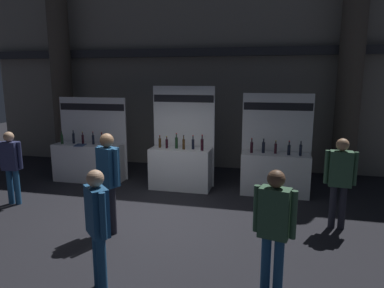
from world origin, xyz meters
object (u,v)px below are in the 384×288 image
(exhibitor_booth_1, at_px, (181,164))
(visitor_2, at_px, (340,176))
(visitor_0, at_px, (97,221))
(visitor_1, at_px, (274,223))
(visitor_6, at_px, (108,174))
(exhibitor_booth_0, at_px, (89,159))
(exhibitor_booth_2, at_px, (275,169))
(visitor_3, at_px, (11,162))

(exhibitor_booth_1, xyz_separation_m, visitor_2, (3.43, -1.66, 0.38))
(exhibitor_booth_1, bearing_deg, visitor_0, -88.94)
(visitor_1, relative_size, visitor_6, 0.92)
(visitor_0, height_order, visitor_6, visitor_6)
(exhibitor_booth_0, relative_size, visitor_6, 1.23)
(exhibitor_booth_1, height_order, visitor_0, exhibitor_booth_1)
(exhibitor_booth_1, height_order, visitor_2, exhibitor_booth_1)
(exhibitor_booth_0, xyz_separation_m, exhibitor_booth_1, (2.59, -0.08, 0.04))
(exhibitor_booth_1, distance_m, exhibitor_booth_2, 2.31)
(exhibitor_booth_1, distance_m, visitor_0, 4.43)
(visitor_6, bearing_deg, visitor_1, 2.14)
(exhibitor_booth_1, relative_size, visitor_6, 1.40)
(exhibitor_booth_1, distance_m, visitor_2, 3.83)
(visitor_2, bearing_deg, exhibitor_booth_1, 158.46)
(visitor_3, relative_size, visitor_6, 0.89)
(visitor_1, relative_size, visitor_3, 1.03)
(exhibitor_booth_2, bearing_deg, visitor_0, -116.22)
(visitor_6, bearing_deg, exhibitor_booth_2, 70.44)
(exhibitor_booth_0, bearing_deg, exhibitor_booth_1, -1.86)
(visitor_0, bearing_deg, exhibitor_booth_0, 165.48)
(exhibitor_booth_2, distance_m, visitor_1, 4.13)
(visitor_1, bearing_deg, visitor_2, 78.05)
(visitor_0, distance_m, visitor_1, 2.23)
(exhibitor_booth_2, xyz_separation_m, visitor_0, (-2.22, -4.51, 0.37))
(visitor_6, bearing_deg, visitor_3, -171.68)
(exhibitor_booth_1, height_order, visitor_3, exhibitor_booth_1)
(visitor_1, xyz_separation_m, visitor_3, (-5.57, 2.07, -0.03))
(visitor_0, bearing_deg, visitor_3, -171.42)
(exhibitor_booth_1, distance_m, visitor_6, 2.88)
(visitor_6, bearing_deg, visitor_0, -42.55)
(exhibitor_booth_2, height_order, visitor_6, exhibitor_booth_2)
(visitor_0, xyz_separation_m, visitor_2, (3.35, 2.76, 0.04))
(visitor_2, relative_size, visitor_3, 1.05)
(visitor_1, height_order, visitor_6, visitor_6)
(visitor_2, xyz_separation_m, visitor_3, (-6.74, -0.28, -0.06))
(visitor_2, bearing_deg, visitor_1, -112.09)
(exhibitor_booth_0, relative_size, exhibitor_booth_2, 0.93)
(exhibitor_booth_1, height_order, visitor_1, exhibitor_booth_1)
(exhibitor_booth_1, relative_size, visitor_2, 1.50)
(exhibitor_booth_0, distance_m, visitor_6, 3.53)
(exhibitor_booth_1, relative_size, visitor_0, 1.55)
(visitor_0, bearing_deg, visitor_2, 84.25)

